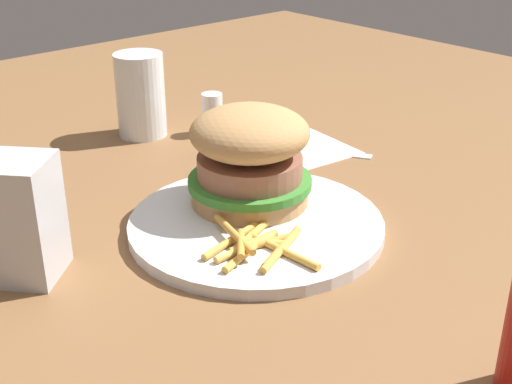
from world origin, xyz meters
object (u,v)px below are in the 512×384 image
at_px(sandwich, 248,156).
at_px(napkin_dispenser, 4,218).
at_px(plate, 256,225).
at_px(fork, 303,147).
at_px(drink_glass, 141,98).
at_px(napkin, 304,149).
at_px(salt_shaker, 212,113).
at_px(fries_pile, 257,244).

relative_size(sandwich, napkin_dispenser, 1.17).
xyz_separation_m(plate, sandwich, (-0.02, -0.04, 0.06)).
relative_size(fork, drink_glass, 1.43).
bearing_deg(plate, napkin, -147.78).
distance_m(plate, drink_glass, 0.31).
height_order(napkin, napkin_dispenser, napkin_dispenser).
distance_m(plate, salt_shaker, 0.29).
bearing_deg(napkin_dispenser, napkin, -126.44).
height_order(fries_pile, fork, fries_pile).
relative_size(drink_glass, salt_shaker, 2.01).
bearing_deg(salt_shaker, plate, 60.10).
bearing_deg(fries_pile, napkin, -144.42).
height_order(plate, fork, plate).
bearing_deg(fork, salt_shaker, -69.25).
relative_size(drink_glass, napkin_dispenser, 1.01).
bearing_deg(napkin_dispenser, sandwich, -143.41).
bearing_deg(napkin, plate, 32.22).
bearing_deg(drink_glass, napkin, 123.65).
bearing_deg(plate, napkin_dispenser, -21.75).
relative_size(plate, drink_glass, 2.29).
xyz_separation_m(plate, salt_shaker, (-0.14, -0.25, 0.02)).
relative_size(plate, sandwich, 1.98).
bearing_deg(napkin, salt_shaker, -69.15).
height_order(fork, salt_shaker, salt_shaker).
xyz_separation_m(napkin, napkin_dispenser, (0.41, 0.03, 0.05)).
bearing_deg(napkin_dispenser, drink_glass, -93.59).
xyz_separation_m(fork, drink_glass, (0.12, -0.18, 0.05)).
xyz_separation_m(plate, napkin_dispenser, (0.22, -0.09, 0.05)).
height_order(fries_pile, napkin_dispenser, napkin_dispenser).
bearing_deg(fries_pile, salt_shaker, -121.72).
bearing_deg(fries_pile, napkin_dispenser, -35.84).
bearing_deg(fries_pile, drink_glass, -106.80).
relative_size(napkin, napkin_dispenser, 1.01).
relative_size(sandwich, fork, 0.81).
bearing_deg(napkin, napkin_dispenser, 4.80).
distance_m(drink_glass, salt_shaker, 0.10).
height_order(fork, napkin_dispenser, napkin_dispenser).
bearing_deg(napkin, fries_pile, 35.58).
bearing_deg(salt_shaker, fork, 110.75).
relative_size(fries_pile, napkin, 1.13).
xyz_separation_m(sandwich, napkin_dispenser, (0.24, -0.05, -0.01)).
bearing_deg(salt_shaker, napkin_dispenser, 24.26).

